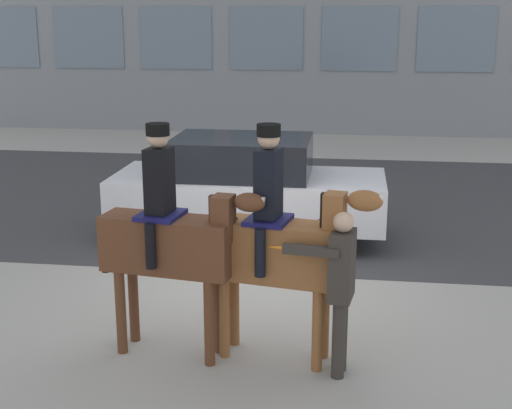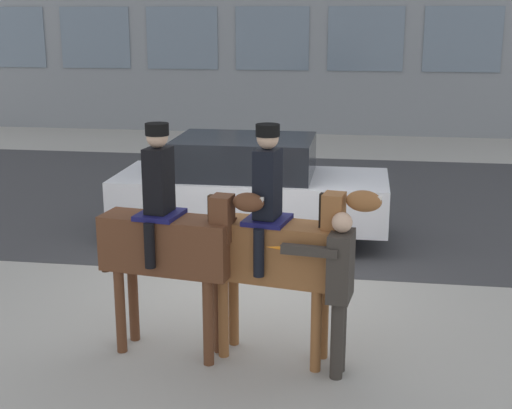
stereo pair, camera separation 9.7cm
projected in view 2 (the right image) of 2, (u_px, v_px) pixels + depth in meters
name	position (u px, v px, depth m)	size (l,w,h in m)	color
ground_plane	(251.00, 287.00, 9.50)	(80.00, 80.00, 0.00)	#9E9B93
road_surface	(289.00, 199.00, 14.04)	(25.11, 8.50, 0.01)	#38383A
mounted_horse_lead	(170.00, 238.00, 7.35)	(1.82, 0.65, 2.47)	#59331E
mounted_horse_companion	(277.00, 244.00, 7.24)	(1.85, 0.68, 2.48)	brown
pedestrian_bystander	(339.00, 282.00, 6.95)	(0.87, 0.44, 1.70)	#332D28
street_car_near_lane	(250.00, 188.00, 11.41)	(4.31, 1.83, 1.65)	silver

